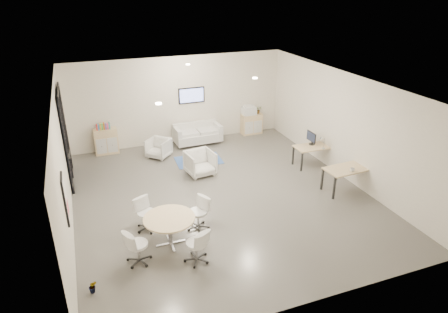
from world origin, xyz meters
TOP-DOWN VIEW (x-y plane):
  - room_shell at (0.00, 0.00)m, footprint 9.60×10.60m
  - glass_door at (-3.95, 2.51)m, footprint 0.09×1.90m
  - artwork at (-3.97, -1.60)m, footprint 0.05×0.54m
  - wall_tv at (0.50, 4.46)m, footprint 0.98×0.06m
  - ceiling_spots at (-0.20, 0.83)m, footprint 3.14×4.14m
  - sideboard_left at (-2.72, 4.27)m, footprint 0.80×0.42m
  - sideboard_right at (2.88, 4.28)m, footprint 0.82×0.40m
  - books at (-2.77, 4.27)m, footprint 0.47×0.14m
  - printer at (2.75, 4.28)m, footprint 0.52×0.43m
  - loveseat at (0.55, 4.06)m, footprint 1.75×0.91m
  - blue_rug at (0.12, 2.52)m, footprint 1.59×1.10m
  - armchair_left at (-1.08, 3.29)m, footprint 0.97×0.97m
  - armchair_right at (-0.13, 1.50)m, footprint 0.92×0.88m
  - desk_rear at (3.58, 0.84)m, footprint 1.31×0.67m
  - desk_front at (3.54, -1.01)m, footprint 1.44×0.79m
  - monitor at (3.54, 0.99)m, footprint 0.20×0.50m
  - round_table at (-1.88, -1.75)m, footprint 1.18×1.18m
  - meeting_chairs at (-1.88, -1.75)m, footprint 2.37×2.37m
  - plant_cabinet at (3.13, 4.26)m, footprint 0.30×0.32m
  - plant_floor at (-3.69, -2.76)m, footprint 0.25×0.33m
  - cup at (3.48, -1.24)m, footprint 0.15×0.13m

SIDE VIEW (x-z plane):
  - blue_rug at x=0.12m, z-range 0.00..0.01m
  - plant_floor at x=-3.69m, z-range 0.00..0.13m
  - loveseat at x=0.55m, z-range 0.03..0.67m
  - armchair_left at x=-1.08m, z-range 0.00..0.73m
  - sideboard_right at x=2.88m, z-range 0.00..0.81m
  - meeting_chairs at x=-1.88m, z-range 0.00..0.82m
  - armchair_right at x=-0.13m, z-range 0.00..0.84m
  - sideboard_left at x=-2.72m, z-range 0.00..0.90m
  - desk_rear at x=3.58m, z-range 0.27..0.95m
  - round_table at x=-1.88m, z-range 0.28..1.00m
  - desk_front at x=3.54m, z-range 0.29..1.02m
  - cup at x=3.48m, z-range 0.73..0.85m
  - monitor at x=3.54m, z-range 0.69..1.13m
  - plant_cabinet at x=3.13m, z-range 0.82..1.05m
  - printer at x=2.75m, z-range 0.80..1.16m
  - books at x=-2.77m, z-range 0.90..1.12m
  - glass_door at x=-3.95m, z-range 0.08..2.93m
  - artwork at x=-3.97m, z-range 1.03..2.07m
  - room_shell at x=0.00m, z-range -0.80..4.00m
  - wall_tv at x=0.50m, z-range 1.46..2.04m
  - ceiling_spots at x=-0.20m, z-range 3.17..3.20m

